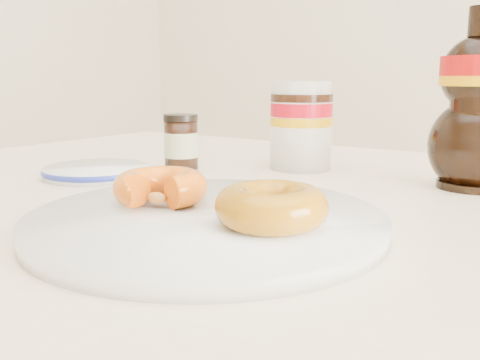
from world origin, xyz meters
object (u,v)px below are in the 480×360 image
Objects in this scene: dining_table at (350,292)px; dark_jar at (181,143)px; blue_rim_saucer at (96,171)px; nutella_jar at (301,122)px; syrup_bottle at (478,100)px; plate at (207,221)px; donut_bitten at (161,187)px; donut_whole at (271,206)px.

dark_jar is (-0.29, 0.09, 0.12)m from dining_table.
dark_jar reaches higher than blue_rim_saucer.
nutella_jar is 0.60× the size of syrup_bottle.
dining_table is 11.56× the size of nutella_jar.
dining_table is 0.18m from plate.
donut_bitten is 1.11× the size of dark_jar.
donut_bitten reaches higher than plate.
donut_bitten is 0.97× the size of donut_whole.
syrup_bottle is 0.38m from dark_jar.
plate is at bearing 176.71° from donut_whole.
nutella_jar reaches higher than plate.
syrup_bottle reaches higher than donut_bitten.
dining_table is 6.90× the size of syrup_bottle.
donut_bitten is 0.42× the size of syrup_bottle.
donut_bitten is at bearing -85.85° from nutella_jar.
donut_whole is 0.72× the size of nutella_jar.
dark_jar is at bearing 162.68° from dining_table.
blue_rim_saucer is at bearing 160.35° from donut_whole.
dining_table is 0.27m from syrup_bottle.
plate is 0.29m from blue_rim_saucer.
nutella_jar is (-0.16, 0.19, 0.15)m from dining_table.
donut_whole is 0.35m from nutella_jar.
nutella_jar reaches higher than dark_jar.
dining_table is 0.22m from donut_bitten.
dining_table is at bearing 2.55° from blue_rim_saucer.
dark_jar is 0.56× the size of blue_rim_saucer.
dark_jar is (-0.21, 0.22, 0.03)m from plate.
syrup_bottle reaches higher than dark_jar.
nutella_jar is 0.28m from blue_rim_saucer.
blue_rim_saucer is at bearing 156.75° from plate.
donut_bitten is (-0.13, -0.13, 0.11)m from dining_table.
dark_jar is 0.12m from blue_rim_saucer.
nutella_jar reaches higher than dining_table.
plate is 2.21× the size of blue_rim_saucer.
dining_table is 0.36m from blue_rim_saucer.
plate is 1.48× the size of syrup_bottle.
donut_bitten is 0.32m from nutella_jar.
plate is 3.56× the size of donut_bitten.
nutella_jar is at bearing 177.38° from syrup_bottle.
donut_bitten is at bearing 175.83° from donut_whole.
nutella_jar is at bearing 35.23° from dark_jar.
dark_jar is (-0.16, 0.22, 0.01)m from donut_bitten.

